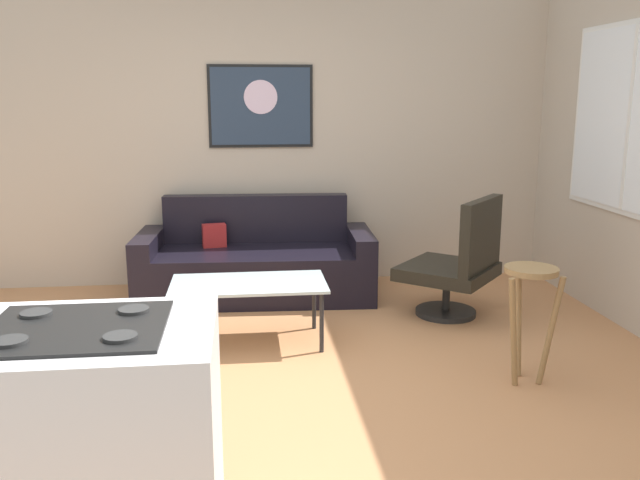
{
  "coord_description": "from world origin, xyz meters",
  "views": [
    {
      "loc": [
        -0.21,
        -3.72,
        1.7
      ],
      "look_at": [
        0.33,
        0.9,
        0.7
      ],
      "focal_mm": 37.63,
      "sensor_mm": 36.0,
      "label": 1
    }
  ],
  "objects_px": {
    "couch": "(256,264)",
    "coffee_table": "(249,287)",
    "wall_painting": "(261,106)",
    "armchair": "(459,264)",
    "bar_stool": "(530,296)"
  },
  "relations": [
    {
      "from": "armchair",
      "to": "wall_painting",
      "type": "bearing_deg",
      "value": 140.23
    },
    {
      "from": "couch",
      "to": "wall_painting",
      "type": "distance_m",
      "value": 1.41
    },
    {
      "from": "coffee_table",
      "to": "couch",
      "type": "bearing_deg",
      "value": 86.41
    },
    {
      "from": "couch",
      "to": "wall_painting",
      "type": "height_order",
      "value": "wall_painting"
    },
    {
      "from": "wall_painting",
      "to": "couch",
      "type": "bearing_deg",
      "value": -100.23
    },
    {
      "from": "coffee_table",
      "to": "wall_painting",
      "type": "bearing_deg",
      "value": 84.5
    },
    {
      "from": "couch",
      "to": "coffee_table",
      "type": "bearing_deg",
      "value": -93.59
    },
    {
      "from": "armchair",
      "to": "bar_stool",
      "type": "distance_m",
      "value": 1.24
    },
    {
      "from": "armchair",
      "to": "wall_painting",
      "type": "distance_m",
      "value": 2.25
    },
    {
      "from": "bar_stool",
      "to": "couch",
      "type": "bearing_deg",
      "value": 128.15
    },
    {
      "from": "couch",
      "to": "wall_painting",
      "type": "relative_size",
      "value": 2.18
    },
    {
      "from": "armchair",
      "to": "wall_painting",
      "type": "relative_size",
      "value": 1.02
    },
    {
      "from": "wall_painting",
      "to": "bar_stool",
      "type": "bearing_deg",
      "value": -58.76
    },
    {
      "from": "couch",
      "to": "armchair",
      "type": "xyz_separation_m",
      "value": [
        1.55,
        -0.77,
        0.15
      ]
    },
    {
      "from": "coffee_table",
      "to": "wall_painting",
      "type": "distance_m",
      "value": 2.01
    }
  ]
}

